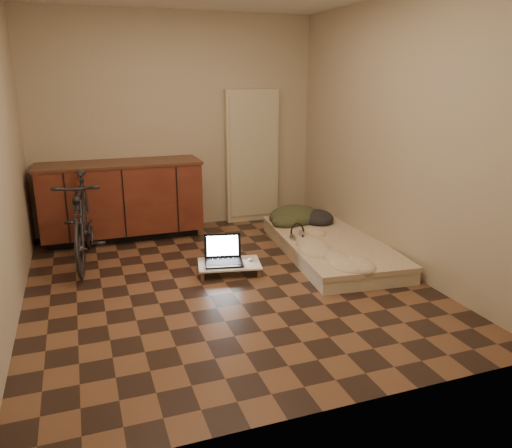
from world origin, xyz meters
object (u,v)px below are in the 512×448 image
object	(u,v)px
lap_desk	(229,264)
laptop	(223,257)
futon	(330,246)
bicycle	(82,215)

from	to	relation	value
lap_desk	laptop	size ratio (longest dim) A/B	1.57
laptop	futon	bearing A→B (deg)	17.03
laptop	bicycle	bearing A→B (deg)	161.84
lap_desk	futon	bearing A→B (deg)	18.63
lap_desk	laptop	bearing A→B (deg)	147.14
futon	lap_desk	world-z (taller)	futon
bicycle	lap_desk	distance (m)	1.58
bicycle	laptop	xyz separation A→B (m)	(1.27, -0.74, -0.35)
laptop	lap_desk	bearing A→B (deg)	-32.19
bicycle	lap_desk	size ratio (longest dim) A/B	2.35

